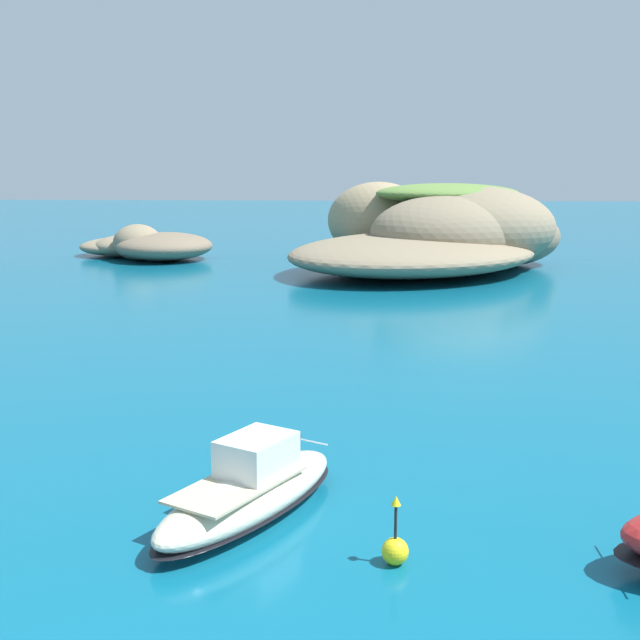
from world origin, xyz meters
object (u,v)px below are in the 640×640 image
(channel_buoy, at_px, (395,549))
(motorboat_cream, at_px, (250,491))
(islet_large, at_px, (441,235))
(islet_small, at_px, (142,246))

(channel_buoy, bearing_deg, motorboat_cream, 148.12)
(islet_large, xyz_separation_m, motorboat_cream, (-8.01, -48.20, -2.08))
(motorboat_cream, bearing_deg, channel_buoy, -31.88)
(islet_small, bearing_deg, channel_buoy, -68.82)
(islet_small, distance_m, channel_buoy, 60.17)
(islet_large, relative_size, islet_small, 1.98)
(islet_large, xyz_separation_m, channel_buoy, (-4.71, -50.26, -2.37))
(islet_small, bearing_deg, motorboat_cream, -71.17)
(islet_large, height_order, islet_small, islet_large)
(islet_large, height_order, channel_buoy, islet_large)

